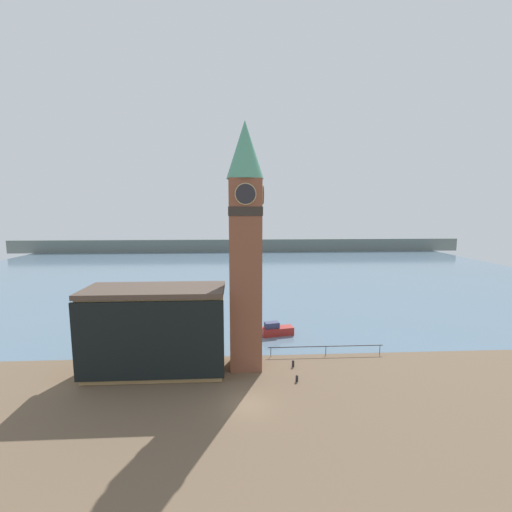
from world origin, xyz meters
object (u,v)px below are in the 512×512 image
object	(u,v)px
boat_near	(276,330)
mooring_bollard_near	(297,378)
clock_tower	(245,241)
mooring_bollard_far	(293,363)
pier_building	(156,330)

from	to	relation	value
boat_near	mooring_bollard_near	distance (m)	12.70
mooring_bollard_near	clock_tower	bearing A→B (deg)	143.39
mooring_bollard_near	mooring_bollard_far	bearing A→B (deg)	87.33
clock_tower	boat_near	size ratio (longest dim) A/B	5.66
clock_tower	mooring_bollard_far	size ratio (longest dim) A/B	35.43
pier_building	mooring_bollard_near	distance (m)	15.12
boat_near	clock_tower	bearing A→B (deg)	-126.98
clock_tower	boat_near	bearing A→B (deg)	64.35
clock_tower	mooring_bollard_far	xyz separation A→B (m)	(5.08, -0.47, -13.20)
clock_tower	mooring_bollard_near	xyz separation A→B (m)	(4.93, -3.67, -13.24)
mooring_bollard_far	pier_building	bearing A→B (deg)	-179.14
clock_tower	pier_building	world-z (taller)	clock_tower
boat_near	mooring_bollard_far	world-z (taller)	boat_near
clock_tower	mooring_bollard_near	bearing A→B (deg)	-36.61
mooring_bollard_near	mooring_bollard_far	distance (m)	3.20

